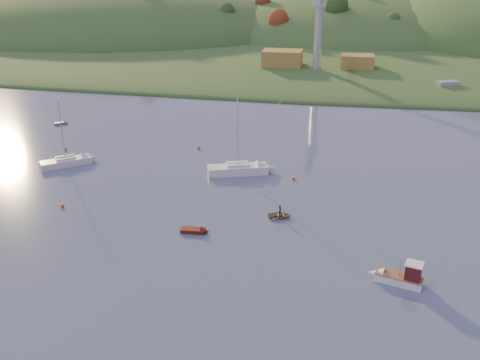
% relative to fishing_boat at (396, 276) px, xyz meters
% --- Properties ---
extents(far_shore, '(620.00, 220.00, 1.50)m').
position_rel_fishing_boat_xyz_m(far_shore, '(-16.45, 211.36, -0.77)').
color(far_shore, '#335321').
rests_on(far_shore, ground).
extents(shore_slope, '(640.00, 150.00, 7.00)m').
position_rel_fishing_boat_xyz_m(shore_slope, '(-16.45, 146.36, -0.77)').
color(shore_slope, '#335321').
rests_on(shore_slope, ground).
extents(hill_left, '(170.00, 140.00, 44.00)m').
position_rel_fishing_boat_xyz_m(hill_left, '(-106.45, 181.36, -0.77)').
color(hill_left, '#335321').
rests_on(hill_left, ground).
extents(hill_center, '(140.00, 120.00, 36.00)m').
position_rel_fishing_boat_xyz_m(hill_center, '(-6.45, 191.36, -0.77)').
color(hill_center, '#335321').
rests_on(hill_center, ground).
extents(hillside_trees, '(280.00, 50.00, 32.00)m').
position_rel_fishing_boat_xyz_m(hillside_trees, '(-16.45, 166.36, -0.77)').
color(hillside_trees, '#1F3F16').
rests_on(hillside_trees, ground).
extents(wharf, '(42.00, 16.00, 2.40)m').
position_rel_fishing_boat_xyz_m(wharf, '(-11.45, 103.36, 0.43)').
color(wharf, slate).
rests_on(wharf, ground).
extents(shed_west, '(11.00, 8.00, 4.80)m').
position_rel_fishing_boat_xyz_m(shed_west, '(-24.45, 104.36, 4.03)').
color(shed_west, olive).
rests_on(shed_west, wharf).
extents(shed_east, '(9.00, 7.00, 4.00)m').
position_rel_fishing_boat_xyz_m(shed_east, '(-3.45, 105.36, 3.63)').
color(shed_east, olive).
rests_on(shed_east, wharf).
extents(dock_crane, '(3.20, 28.00, 20.30)m').
position_rel_fishing_boat_xyz_m(dock_crane, '(-14.45, 99.75, 16.40)').
color(dock_crane, '#B7B7BC').
rests_on(dock_crane, wharf).
extents(fishing_boat, '(5.75, 3.11, 3.51)m').
position_rel_fishing_boat_xyz_m(fishing_boat, '(0.00, 0.00, 0.00)').
color(fishing_boat, white).
rests_on(fishing_boat, ground).
extents(sailboat_near, '(7.50, 6.84, 10.86)m').
position_rel_fishing_boat_xyz_m(sailboat_near, '(-49.59, 24.72, -0.06)').
color(sailboat_near, white).
rests_on(sailboat_near, ground).
extents(sailboat_far, '(9.60, 5.58, 12.76)m').
position_rel_fishing_boat_xyz_m(sailboat_far, '(-21.79, 26.57, 0.03)').
color(sailboat_far, white).
rests_on(sailboat_far, ground).
extents(canoe, '(3.40, 2.72, 0.63)m').
position_rel_fishing_boat_xyz_m(canoe, '(-13.43, 12.52, -0.46)').
color(canoe, '#968053').
rests_on(canoe, ground).
extents(paddler, '(0.45, 0.59, 1.47)m').
position_rel_fishing_boat_xyz_m(paddler, '(-13.43, 12.52, -0.04)').
color(paddler, black).
rests_on(paddler, ground).
extents(red_tender, '(3.52, 1.35, 1.18)m').
position_rel_fishing_boat_xyz_m(red_tender, '(-22.57, 6.52, -0.53)').
color(red_tender, '#53160B').
rests_on(red_tender, ground).
extents(grey_dinghy, '(2.62, 2.72, 1.03)m').
position_rel_fishing_boat_xyz_m(grey_dinghy, '(-61.90, 46.69, -0.56)').
color(grey_dinghy, '#51616B').
rests_on(grey_dinghy, ground).
extents(work_vessel, '(13.29, 8.79, 3.22)m').
position_rel_fishing_boat_xyz_m(work_vessel, '(18.55, 89.36, 0.37)').
color(work_vessel, '#4F5868').
rests_on(work_vessel, ground).
extents(buoy_1, '(0.50, 0.50, 0.50)m').
position_rel_fishing_boat_xyz_m(buoy_1, '(-13.04, 25.70, -0.52)').
color(buoy_1, '#FF590D').
rests_on(buoy_1, ground).
extents(buoy_2, '(0.50, 0.50, 0.50)m').
position_rel_fishing_boat_xyz_m(buoy_2, '(-53.38, 31.62, -0.52)').
color(buoy_2, '#FF590D').
rests_on(buoy_2, ground).
extents(buoy_3, '(0.50, 0.50, 0.50)m').
position_rel_fishing_boat_xyz_m(buoy_3, '(-30.81, 36.78, -0.52)').
color(buoy_3, '#FF590D').
rests_on(buoy_3, ground).
extents(buoy_4, '(0.50, 0.50, 0.50)m').
position_rel_fishing_boat_xyz_m(buoy_4, '(-42.39, 10.03, -0.52)').
color(buoy_4, '#FF590D').
rests_on(buoy_4, ground).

